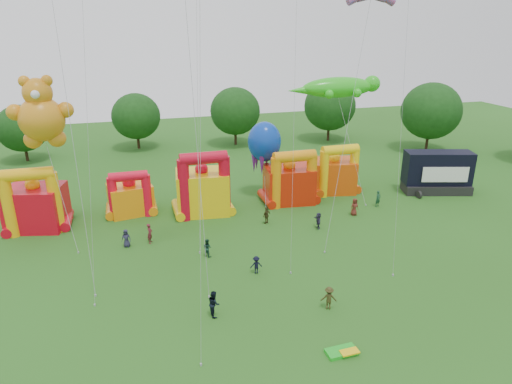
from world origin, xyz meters
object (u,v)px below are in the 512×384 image
object	(u,v)px
bouncy_castle_0	(35,205)
octopus_kite	(265,161)
spectator_0	(126,238)
stage_trailer	(437,173)
gecko_kite	(344,112)
spectator_4	(267,215)
bouncy_castle_2	(203,189)
teddy_bear_kite	(53,160)

from	to	relation	value
bouncy_castle_0	octopus_kite	bearing A→B (deg)	3.79
spectator_0	bouncy_castle_0	bearing A→B (deg)	156.29
spectator_0	stage_trailer	bearing A→B (deg)	21.65
gecko_kite	octopus_kite	bearing A→B (deg)	-174.14
gecko_kite	spectator_4	size ratio (longest dim) A/B	7.46
bouncy_castle_2	gecko_kite	distance (m)	19.27
bouncy_castle_2	stage_trailer	size ratio (longest dim) A/B	0.86
bouncy_castle_0	gecko_kite	size ratio (longest dim) A/B	0.50
octopus_kite	spectator_4	world-z (taller)	octopus_kite
octopus_kite	bouncy_castle_2	bearing A→B (deg)	-163.81
bouncy_castle_2	stage_trailer	bearing A→B (deg)	-2.75
octopus_kite	bouncy_castle_0	bearing A→B (deg)	-176.21
bouncy_castle_2	spectator_0	world-z (taller)	bouncy_castle_2
bouncy_castle_0	octopus_kite	distance (m)	24.52
bouncy_castle_0	bouncy_castle_2	size ratio (longest dim) A/B	0.94
teddy_bear_kite	octopus_kite	xyz separation A→B (m)	(21.74, 4.13, -3.02)
spectator_4	bouncy_castle_2	bearing A→B (deg)	-71.28
stage_trailer	octopus_kite	xyz separation A→B (m)	(-20.84, 3.59, 2.19)
gecko_kite	spectator_0	distance (m)	28.95
teddy_bear_kite	gecko_kite	xyz separation A→B (m)	(31.85, 5.16, 1.85)
octopus_kite	gecko_kite	bearing A→B (deg)	5.86
stage_trailer	teddy_bear_kite	xyz separation A→B (m)	(-42.59, -0.54, 5.21)
teddy_bear_kite	spectator_0	size ratio (longest dim) A/B	8.79
bouncy_castle_2	gecko_kite	size ratio (longest dim) A/B	0.53
gecko_kite	stage_trailer	bearing A→B (deg)	-23.28
spectator_0	spectator_4	xyz separation A→B (m)	(14.05, 1.40, 0.04)
bouncy_castle_2	teddy_bear_kite	distance (m)	15.06
gecko_kite	spectator_4	bearing A→B (deg)	-146.58
gecko_kite	bouncy_castle_2	bearing A→B (deg)	-169.60
bouncy_castle_0	teddy_bear_kite	xyz separation A→B (m)	(2.63, -2.51, 5.10)
bouncy_castle_2	octopus_kite	distance (m)	8.18
stage_trailer	teddy_bear_kite	bearing A→B (deg)	-179.27
bouncy_castle_2	spectator_0	bearing A→B (deg)	-143.86
teddy_bear_kite	spectator_0	world-z (taller)	teddy_bear_kite
stage_trailer	spectator_0	xyz separation A→B (m)	(-36.76, -4.67, -1.59)
stage_trailer	octopus_kite	world-z (taller)	octopus_kite
teddy_bear_kite	spectator_4	world-z (taller)	teddy_bear_kite
bouncy_castle_2	gecko_kite	bearing A→B (deg)	10.40
bouncy_castle_0	spectator_4	bearing A→B (deg)	-13.12
gecko_kite	spectator_0	bearing A→B (deg)	-160.34
bouncy_castle_0	spectator_0	xyz separation A→B (m)	(8.46, -6.64, -1.69)
gecko_kite	spectator_0	size ratio (longest dim) A/B	7.82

